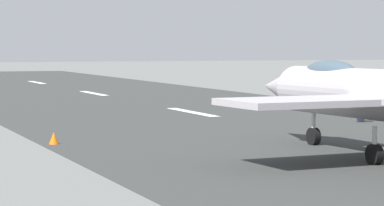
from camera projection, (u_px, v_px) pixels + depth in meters
The scene contains 3 objects.
fighter_jet at pixel (380, 93), 35.97m from camera, with size 16.86×14.07×5.67m.
crew_person at pixel (361, 108), 52.11m from camera, with size 0.69×0.36×1.64m.
marker_cone_mid at pixel (54, 138), 40.60m from camera, with size 0.44×0.44×0.55m, color orange.
Camera 1 is at (-30.91, 21.06, 4.34)m, focal length 87.65 mm.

